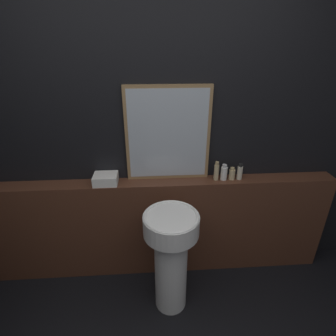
# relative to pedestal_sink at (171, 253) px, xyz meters

# --- Properties ---
(wall_back) EXTENTS (8.00, 0.06, 2.50)m
(wall_back) POSITION_rel_pedestal_sink_xyz_m (-0.09, 0.51, 0.73)
(wall_back) COLOR black
(wall_back) RESTS_ON ground_plane
(vanity_counter) EXTENTS (2.98, 0.17, 0.91)m
(vanity_counter) POSITION_rel_pedestal_sink_xyz_m (-0.09, 0.40, -0.07)
(vanity_counter) COLOR #512D1E
(vanity_counter) RESTS_ON ground_plane
(pedestal_sink) EXTENTS (0.39, 0.39, 0.87)m
(pedestal_sink) POSITION_rel_pedestal_sink_xyz_m (0.00, 0.00, 0.00)
(pedestal_sink) COLOR white
(pedestal_sink) RESTS_ON ground_plane
(mirror) EXTENTS (0.66, 0.03, 0.75)m
(mirror) POSITION_rel_pedestal_sink_xyz_m (0.01, 0.46, 0.76)
(mirror) COLOR #937047
(mirror) RESTS_ON vanity_counter
(towel_stack) EXTENTS (0.19, 0.16, 0.08)m
(towel_stack) POSITION_rel_pedestal_sink_xyz_m (-0.49, 0.40, 0.43)
(towel_stack) COLOR white
(towel_stack) RESTS_ON vanity_counter
(shampoo_bottle) EXTENTS (0.04, 0.04, 0.16)m
(shampoo_bottle) POSITION_rel_pedestal_sink_xyz_m (0.40, 0.40, 0.46)
(shampoo_bottle) COLOR #C6B284
(shampoo_bottle) RESTS_ON vanity_counter
(conditioner_bottle) EXTENTS (0.05, 0.05, 0.13)m
(conditioner_bottle) POSITION_rel_pedestal_sink_xyz_m (0.46, 0.40, 0.45)
(conditioner_bottle) COLOR white
(conditioner_bottle) RESTS_ON vanity_counter
(lotion_bottle) EXTENTS (0.05, 0.05, 0.10)m
(lotion_bottle) POSITION_rel_pedestal_sink_xyz_m (0.53, 0.40, 0.44)
(lotion_bottle) COLOR #C6B284
(lotion_bottle) RESTS_ON vanity_counter
(body_wash_bottle) EXTENTS (0.04, 0.04, 0.14)m
(body_wash_bottle) POSITION_rel_pedestal_sink_xyz_m (0.59, 0.40, 0.45)
(body_wash_bottle) COLOR beige
(body_wash_bottle) RESTS_ON vanity_counter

